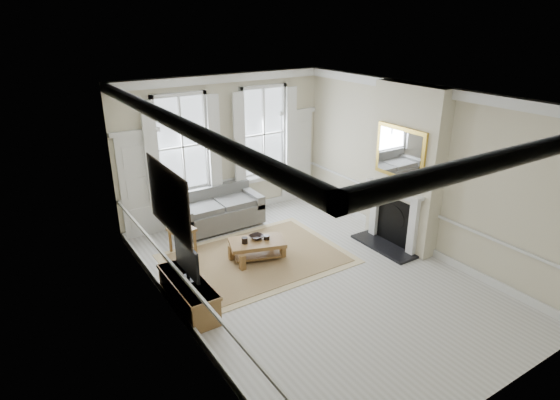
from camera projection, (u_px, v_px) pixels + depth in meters
floor at (314, 278)px, 8.81m from camera, size 7.20×7.20×0.00m
ceiling at (320, 96)px, 7.54m from camera, size 7.20×7.20×0.00m
back_wall at (224, 148)px, 10.98m from camera, size 5.20×0.00×5.20m
left_wall at (175, 229)px, 6.86m from camera, size 0.00×7.20×7.20m
right_wall at (419, 169)px, 9.49m from camera, size 0.00×7.20×7.20m
window_left at (182, 147)px, 10.34m from camera, size 1.26×0.20×2.20m
window_right at (263, 134)px, 11.40m from camera, size 1.26×0.20×2.20m
door_left at (141, 187)px, 10.12m from camera, size 0.90×0.08×2.30m
door_right at (296, 157)px, 12.19m from camera, size 0.90×0.08×2.30m
painting at (169, 200)px, 6.99m from camera, size 0.05×1.66×1.06m
chimney_breast at (406, 168)px, 9.55m from camera, size 0.35×1.70×3.38m
hearth at (384, 246)px, 9.96m from camera, size 0.55×1.50×0.05m
fireplace at (393, 214)px, 9.80m from camera, size 0.21×1.45×1.33m
mirror at (400, 153)px, 9.32m from camera, size 0.06×1.26×1.06m
sofa at (217, 211)px, 10.84m from camera, size 1.98×0.96×0.89m
side_table at (182, 233)px, 9.56m from camera, size 0.54×0.54×0.57m
rug at (257, 258)px, 9.49m from camera, size 3.50×2.60×0.02m
coffee_table at (257, 244)px, 9.37m from camera, size 1.23×0.94×0.41m
ceramic_pot_a at (245, 240)px, 9.24m from camera, size 0.12×0.12×0.12m
ceramic_pot_b at (267, 238)px, 9.39m from camera, size 0.12×0.12×0.09m
bowl at (257, 237)px, 9.44m from camera, size 0.33×0.33×0.07m
tv_stand at (189, 294)px, 7.83m from camera, size 0.48×1.51×0.54m
tv at (187, 259)px, 7.60m from camera, size 0.08×0.90×0.68m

